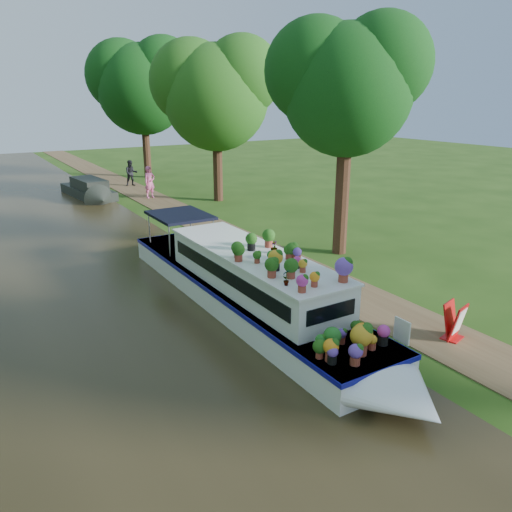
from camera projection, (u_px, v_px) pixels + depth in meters
The scene contains 12 objects.
ground at pixel (309, 295), 15.92m from camera, with size 100.00×100.00×0.00m, color #224210.
canal_water at pixel (124, 341), 12.94m from camera, with size 10.00×100.00×0.02m, color black.
towpath at pixel (338, 288), 16.51m from camera, with size 2.20×100.00×0.03m, color brown.
plant_boat at pixel (253, 286), 14.32m from camera, with size 2.29×13.52×2.26m.
tree_near_overhang at pixel (347, 81), 18.27m from camera, with size 5.52×5.28×8.99m.
tree_near_mid at pixel (215, 89), 28.43m from camera, with size 6.90×6.60×9.40m.
tree_near_far at pixel (141, 82), 36.94m from camera, with size 7.59×7.26×10.30m.
second_boat at pixel (89, 190), 31.06m from camera, with size 2.31×6.26×1.18m.
sandwich_board at pixel (454, 323), 12.89m from camera, with size 0.65×0.63×0.97m.
pedestrian_pink at pixel (150, 182), 30.67m from camera, with size 0.71×0.47×1.95m, color #E85F7D.
pedestrian_dark at pixel (131, 173), 34.84m from camera, with size 0.87×0.67×1.78m, color black.
verge_plant at pixel (266, 274), 17.27m from camera, with size 0.35×0.30×0.39m, color #2D5A1B.
Camera 1 is at (-9.13, -11.73, 6.07)m, focal length 35.00 mm.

